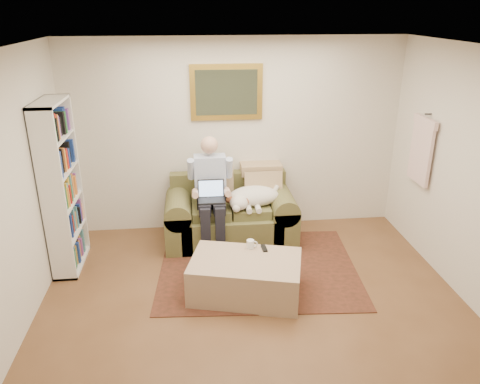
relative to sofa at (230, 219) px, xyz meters
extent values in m
cube|color=brown|center=(0.11, -2.04, -0.29)|extent=(4.50, 5.00, 0.01)
cube|color=white|center=(0.11, -2.04, 2.31)|extent=(4.50, 5.00, 0.01)
cube|color=silver|center=(0.11, 0.46, 1.01)|extent=(4.50, 0.01, 2.60)
cube|color=#301F13|center=(0.26, -0.79, -0.29)|extent=(2.46, 2.03, 0.01)
cube|color=brown|center=(0.00, -0.04, -0.08)|extent=(1.29, 0.83, 0.42)
cube|color=brown|center=(0.00, 0.32, 0.34)|extent=(1.57, 0.18, 0.43)
cube|color=brown|center=(-0.68, -0.04, -0.03)|extent=(0.34, 0.83, 0.86)
cube|color=brown|center=(0.68, -0.04, -0.03)|extent=(0.34, 0.83, 0.86)
cube|color=brown|center=(-0.26, -0.09, 0.19)|extent=(0.49, 0.56, 0.12)
cube|color=brown|center=(0.26, -0.09, 0.19)|extent=(0.49, 0.56, 0.12)
cube|color=black|center=(-0.26, -0.28, 0.40)|extent=(0.33, 0.23, 0.02)
cube|color=black|center=(-0.26, -0.16, 0.52)|extent=(0.33, 0.06, 0.23)
cube|color=#99BFF2|center=(-0.26, -0.17, 0.52)|extent=(0.30, 0.05, 0.20)
cube|color=#D0AC8B|center=(0.05, -1.31, -0.08)|extent=(1.31, 1.01, 0.42)
cylinder|color=white|center=(0.13, -1.06, 0.18)|extent=(0.08, 0.08, 0.10)
cube|color=black|center=(0.28, -1.09, 0.14)|extent=(0.06, 0.15, 0.02)
cube|color=gold|center=(0.00, 0.44, 1.61)|extent=(0.94, 0.04, 0.72)
cube|color=gray|center=(0.00, 0.42, 1.61)|extent=(0.80, 0.01, 0.58)
camera|label=1|loc=(-0.48, -5.63, 2.65)|focal=35.00mm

